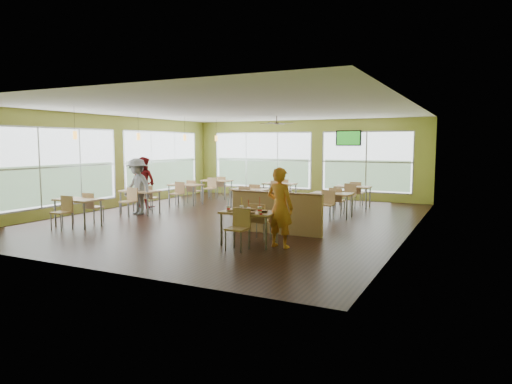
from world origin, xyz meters
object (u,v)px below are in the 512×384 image
at_px(main_table, 249,217).
at_px(food_basket, 263,211).
at_px(half_wall_divider, 276,213).
at_px(man_plaid, 280,208).

height_order(main_table, food_basket, main_table).
height_order(main_table, half_wall_divider, half_wall_divider).
bearing_deg(man_plaid, food_basket, 26.80).
relative_size(man_plaid, food_basket, 8.12).
height_order(half_wall_divider, man_plaid, man_plaid).
bearing_deg(main_table, man_plaid, 7.87).
bearing_deg(main_table, food_basket, -0.99).
xyz_separation_m(main_table, half_wall_divider, (0.00, 1.45, -0.11)).
xyz_separation_m(main_table, food_basket, (0.35, -0.01, 0.15)).
relative_size(half_wall_divider, food_basket, 11.26).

